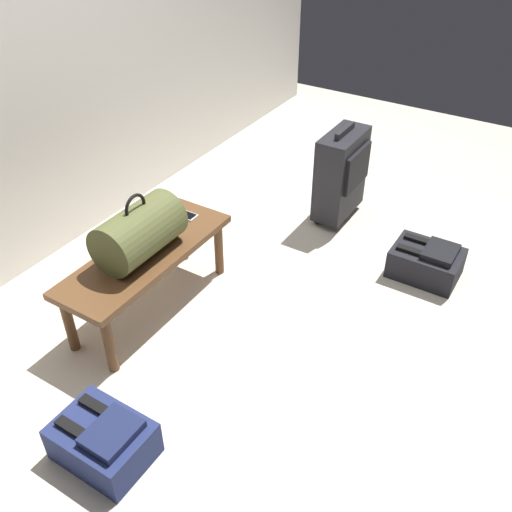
% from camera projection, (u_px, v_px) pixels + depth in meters
% --- Properties ---
extents(ground_plane, '(6.60, 6.60, 0.00)m').
position_uv_depth(ground_plane, '(284.00, 337.00, 2.84)').
color(ground_plane, beige).
extents(back_wall, '(6.00, 0.10, 2.80)m').
position_uv_depth(back_wall, '(2.00, 2.00, 2.68)').
color(back_wall, silver).
rests_on(back_wall, ground).
extents(bench, '(1.00, 0.36, 0.37)m').
position_uv_depth(bench, '(147.00, 260.00, 2.84)').
color(bench, brown).
rests_on(bench, ground).
extents(duffel_bag_olive, '(0.44, 0.26, 0.34)m').
position_uv_depth(duffel_bag_olive, '(139.00, 232.00, 2.71)').
color(duffel_bag_olive, '#51562D').
rests_on(duffel_bag_olive, bench).
extents(cell_phone, '(0.07, 0.14, 0.01)m').
position_uv_depth(cell_phone, '(184.00, 215.00, 3.07)').
color(cell_phone, silver).
rests_on(cell_phone, bench).
extents(suitcase_upright_charcoal, '(0.41, 0.22, 0.63)m').
position_uv_depth(suitcase_upright_charcoal, '(341.00, 173.00, 3.55)').
color(suitcase_upright_charcoal, black).
rests_on(suitcase_upright_charcoal, ground).
extents(backpack_navy, '(0.28, 0.38, 0.21)m').
position_uv_depth(backpack_navy, '(104.00, 440.00, 2.24)').
color(backpack_navy, navy).
rests_on(backpack_navy, ground).
extents(backpack_dark, '(0.28, 0.38, 0.21)m').
position_uv_depth(backpack_dark, '(426.00, 262.00, 3.19)').
color(backpack_dark, black).
rests_on(backpack_dark, ground).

